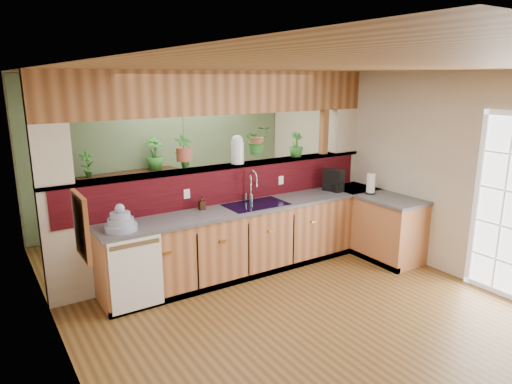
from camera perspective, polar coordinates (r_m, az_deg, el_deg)
ground at (r=5.42m, az=3.45°, el=-13.55°), size 4.60×7.00×0.01m
ceiling at (r=4.80m, az=3.93°, el=15.13°), size 4.60×7.00×0.01m
wall_back at (r=7.98m, az=-11.43°, el=5.11°), size 4.60×0.02×2.60m
wall_left at (r=4.08m, az=-23.43°, el=-4.38°), size 0.02×7.00×2.60m
wall_right at (r=6.55m, az=20.13°, el=2.59°), size 0.02×7.00×2.60m
pass_through_partition at (r=6.09m, az=-3.64°, el=1.57°), size 4.60×0.21×2.60m
pass_through_ledge at (r=6.05m, az=-3.92°, el=3.20°), size 4.60×0.21×0.04m
header_beam at (r=5.94m, az=-4.08°, el=12.28°), size 4.60×0.15×0.55m
sage_backwall at (r=7.96m, az=-11.38°, el=5.09°), size 4.55×0.02×2.55m
countertop at (r=6.34m, az=5.01°, el=-4.93°), size 4.14×1.52×0.90m
dishwasher at (r=5.15m, az=-14.68°, el=-9.90°), size 0.58×0.03×0.82m
navy_sink at (r=5.99m, az=0.00°, el=-2.29°), size 0.82×0.50×0.18m
framed_print at (r=3.26m, az=-20.96°, el=-4.04°), size 0.04×0.35×0.45m
faucet at (r=6.06m, az=-0.49°, el=0.93°), size 0.19×0.19×0.43m
dish_stack at (r=5.15m, az=-16.55°, el=-3.65°), size 0.34×0.34×0.30m
soap_dispenser at (r=5.75m, az=-6.80°, el=-1.39°), size 0.08×0.08×0.17m
coffee_maker at (r=6.75m, az=9.74°, el=1.37°), size 0.17×0.29×0.32m
paper_towel at (r=6.69m, az=14.16°, el=0.97°), size 0.14×0.14×0.31m
glass_jar at (r=6.11m, az=-2.34°, el=5.35°), size 0.17×0.17×0.38m
ledge_plant_right at (r=6.65m, az=5.04°, el=5.94°), size 0.22×0.22×0.36m
hanging_plant_a at (r=5.73m, az=-9.03°, el=6.38°), size 0.23×0.20×0.55m
hanging_plant_b at (r=6.23m, az=0.15°, el=8.00°), size 0.39×0.35×0.50m
shelving_console at (r=7.69m, az=-15.33°, el=-1.56°), size 1.66×0.67×1.07m
shelf_plant_a at (r=7.38m, az=-20.36°, el=3.29°), size 0.23×0.18×0.40m
shelf_plant_b at (r=7.66m, az=-12.54°, el=4.68°), size 0.32×0.32×0.53m
floor_plant at (r=7.63m, az=0.83°, el=-2.26°), size 0.83×0.78×0.72m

